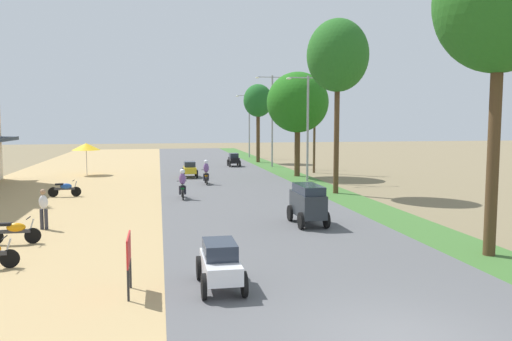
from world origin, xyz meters
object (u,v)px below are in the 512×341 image
Objects in this scene: parked_motorbike_third at (65,188)px; parked_motorbike_second at (15,230)px; car_hatchback_black at (234,159)px; motorbike_ahead_second at (206,173)px; median_tree_third at (298,103)px; car_sedan_white at (220,262)px; vendor_umbrella at (86,147)px; streetlamp_far at (249,121)px; median_tree_fourth at (258,101)px; pedestrian_on_shoulder at (43,207)px; median_tree_second at (338,56)px; streetlamp_near at (308,121)px; car_van_charcoal at (308,202)px; motorbike_foreground_rider at (182,185)px; median_tree_nearest at (500,3)px; car_sedan_yellow at (190,169)px; streetlamp_mid at (272,115)px; utility_pole_near at (314,120)px; street_signboard at (129,253)px.

parked_motorbike_second is at bearing -88.74° from parked_motorbike_third.
car_hatchback_black is 13.56m from motorbike_ahead_second.
car_sedan_white is (-9.03, -25.59, -4.99)m from median_tree_third.
parked_motorbike_third is 0.71× the size of vendor_umbrella.
car_hatchback_black is at bearing 81.19° from car_sedan_white.
parked_motorbike_second is 43.17m from streetlamp_far.
median_tree_fourth reaches higher than car_hatchback_black.
median_tree_second is (14.87, 7.58, 7.13)m from pedestrian_on_shoulder.
parked_motorbike_second is at bearing -133.49° from streetlamp_near.
car_sedan_white is 8.63m from car_van_charcoal.
vendor_umbrella is at bearing 91.53° from parked_motorbike_second.
streetlamp_far reaches higher than motorbike_foreground_rider.
median_tree_nearest is 4.52× the size of car_sedan_white.
parked_motorbike_second is 0.18× the size of median_tree_second.
median_tree_second is 11.67m from motorbike_ahead_second.
median_tree_third is (0.22, 9.53, -2.36)m from median_tree_second.
streetlamp_near reaches higher than car_hatchback_black.
median_tree_second is (15.34, 10.02, 7.54)m from parked_motorbike_second.
pedestrian_on_shoulder reaches higher than parked_motorbike_third.
car_sedan_yellow is at bearing 101.29° from car_van_charcoal.
vendor_umbrella is 0.25× the size of median_tree_nearest.
utility_pole_near reaches higher than streetlamp_mid.
car_van_charcoal reaches higher than motorbike_ahead_second.
streetlamp_near is at bearing -90.00° from streetlamp_far.
median_tree_fourth is at bearing 54.89° from car_hatchback_black.
motorbike_ahead_second is (-6.98, -17.58, -5.45)m from median_tree_fourth.
median_tree_fourth is at bearing 91.88° from median_tree_third.
median_tree_fourth is at bearing 90.57° from median_tree_second.
median_tree_second is 23.28m from median_tree_fourth.
median_tree_nearest is 1.40× the size of streetlamp_far.
motorbike_foreground_rider is (-9.08, -0.63, -7.24)m from median_tree_second.
median_tree_nearest is (14.98, -6.82, 7.04)m from pedestrian_on_shoulder.
car_sedan_yellow is 4.53m from motorbike_ahead_second.
car_hatchback_black is at bearing 77.57° from street_signboard.
parked_motorbike_third is 18.48m from median_tree_third.
vendor_umbrella is at bearing 117.76° from car_van_charcoal.
median_tree_fourth is 3.54× the size of car_sedan_white.
median_tree_nearest is at bearing 8.74° from street_signboard.
streetlamp_mid reaches higher than streetlamp_far.
car_hatchback_black is at bearing -106.94° from streetlamp_far.
median_tree_nearest is at bearing -56.31° from motorbike_foreground_rider.
car_van_charcoal is at bearing -116.26° from median_tree_second.
parked_motorbike_second is at bearing -146.86° from median_tree_second.
street_signboard is 35.94m from streetlamp_mid.
parked_motorbike_third is 17.38m from median_tree_second.
parked_motorbike_second is 0.75× the size of car_van_charcoal.
utility_pole_near is at bearing 68.36° from car_sedan_white.
motorbike_ahead_second is (-9.64, -6.65, -3.59)m from utility_pole_near.
streetlamp_mid is at bearing 75.31° from car_sedan_white.
car_van_charcoal is (-4.40, 5.69, -6.98)m from median_tree_nearest.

